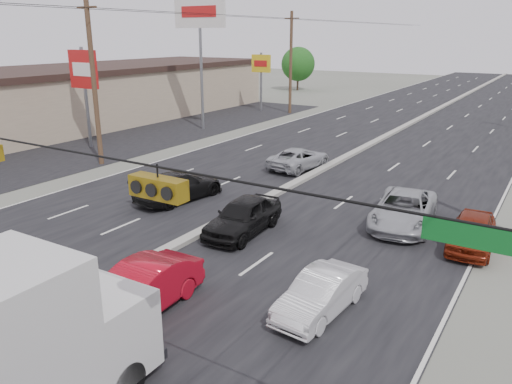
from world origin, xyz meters
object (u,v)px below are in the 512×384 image
tree_left_far (298,64)px  queue_car_a (243,216)px  red_sedan (139,291)px  oncoming_far (299,159)px  utility_pole_left_b (94,82)px  utility_pole_left_c (291,62)px  oncoming_near (179,186)px  queue_car_c (404,210)px  queue_car_e (472,232)px  queue_car_b (321,294)px  pole_sign_far (261,68)px  pole_sign_mid (84,75)px  pole_sign_billboard (200,21)px

tree_left_far → queue_car_a: tree_left_far is taller
red_sedan → oncoming_far: (-3.62, 17.14, -0.09)m
utility_pole_left_b → utility_pole_left_c: 25.00m
queue_car_a → oncoming_near: bearing=156.0°
queue_car_c → queue_car_e: queue_car_c is taller
queue_car_a → queue_car_c: queue_car_a is taller
utility_pole_left_c → queue_car_b: size_ratio=2.70×
pole_sign_far → oncoming_far: bearing=-53.1°
utility_pole_left_b → queue_car_e: (22.10, -1.48, -4.45)m
tree_left_far → oncoming_far: (20.60, -39.43, -3.08)m
utility_pole_left_b → pole_sign_far: 25.25m
pole_sign_mid → pole_sign_billboard: 10.97m
red_sedan → pole_sign_mid: bearing=140.9°
pole_sign_far → queue_car_b: pole_sign_far is taller
pole_sign_far → red_sedan: (18.22, -36.57, -3.68)m
pole_sign_far → queue_car_c: bearing=-48.3°
utility_pole_left_b → red_sedan: bearing=-38.2°
pole_sign_mid → oncoming_far: 16.43m
pole_sign_far → oncoming_near: bearing=-66.1°
pole_sign_mid → oncoming_near: 15.23m
pole_sign_billboard → queue_car_e: pole_sign_billboard is taller
pole_sign_mid → red_sedan: bearing=-37.2°
utility_pole_left_b → queue_car_c: bearing=-1.5°
red_sedan → queue_car_e: red_sedan is taller
pole_sign_mid → oncoming_near: pole_sign_mid is taller
queue_car_b → pole_sign_mid: bearing=158.3°
pole_sign_mid → queue_car_e: (26.60, -4.48, -4.45)m
utility_pole_left_c → red_sedan: size_ratio=2.27×
queue_car_a → oncoming_near: queue_car_a is taller
pole_sign_mid → tree_left_far: bearing=96.8°
oncoming_near → utility_pole_left_c: bearing=-64.7°
oncoming_far → pole_sign_billboard: bearing=-23.1°
utility_pole_left_b → oncoming_far: utility_pole_left_b is taller
utility_pole_left_b → pole_sign_mid: size_ratio=1.43×
queue_car_a → queue_car_b: (5.30, -3.91, -0.13)m
red_sedan → oncoming_far: bearing=100.0°
queue_car_e → pole_sign_mid: bearing=167.1°
utility_pole_left_b → oncoming_far: bearing=26.7°
pole_sign_mid → oncoming_far: size_ratio=1.53×
pole_sign_billboard → queue_car_e: size_ratio=2.84×
oncoming_near → oncoming_far: oncoming_near is taller
utility_pole_left_c → pole_sign_far: size_ratio=1.67×
pole_sign_far → tree_left_far: (-6.00, 20.00, -0.69)m
pole_sign_billboard → oncoming_far: pole_sign_billboard is taller
pole_sign_mid → pole_sign_billboard: (2.50, 10.00, 3.75)m
red_sedan → queue_car_b: 5.29m
queue_car_c → utility_pole_left_c: bearing=119.8°
utility_pole_left_b → pole_sign_billboard: pole_sign_billboard is taller
utility_pole_left_c → pole_sign_mid: utility_pole_left_c is taller
utility_pole_left_c → pole_sign_billboard: bearing=-99.5°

